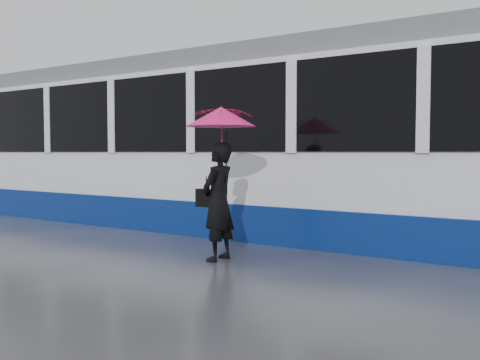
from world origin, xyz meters
The scene contains 6 objects.
ground centered at (0.00, 0.00, 0.00)m, with size 90.00×90.00×0.00m, color #29292D.
rails centered at (0.00, 2.50, 0.01)m, with size 34.00×1.51×0.02m.
tram centered at (-2.17, 2.50, 1.64)m, with size 26.00×2.56×3.35m.
woman centered at (0.97, -0.19, 0.82)m, with size 0.59×0.39×1.63m, color black.
umbrella centered at (1.02, -0.19, 1.79)m, with size 1.01×1.01×1.10m.
handbag centered at (0.75, -0.17, 0.86)m, with size 0.30×0.14×0.43m.
Camera 1 is at (5.29, -6.09, 1.49)m, focal length 40.00 mm.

